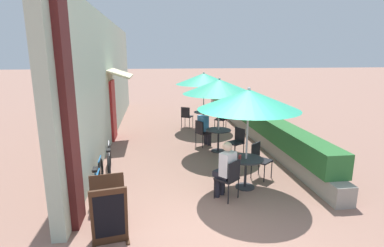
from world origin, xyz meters
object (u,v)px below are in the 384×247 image
cafe_chair_near_right (230,177)px  cafe_chair_mid_right (202,131)px  cafe_chair_far_right (221,117)px  coffee_cup_far (205,111)px  cafe_chair_near_left (259,157)px  patio_umbrella_mid (219,87)px  cafe_chair_far_left (186,115)px  seated_patron_near_right (226,167)px  patio_umbrella_near (249,100)px  patio_table_far (203,116)px  patio_umbrella_far (204,79)px  menu_board (109,211)px  patio_table_mid (218,136)px  seated_patron_mid_right (204,126)px  cafe_chair_mid_left (237,140)px  coffee_cup_near (240,157)px  patio_table_near (246,166)px  bicycle_second (109,161)px  bicycle_leaning (98,180)px

cafe_chair_near_right → cafe_chair_mid_right: bearing=49.6°
cafe_chair_far_right → coffee_cup_far: size_ratio=9.67×
cafe_chair_near_left → cafe_chair_near_right: bearing=6.0°
patio_umbrella_mid → cafe_chair_far_left: 3.67m
seated_patron_near_right → cafe_chair_far_right: size_ratio=1.44×
patio_umbrella_near → cafe_chair_mid_right: 3.63m
seated_patron_near_right → patio_table_far: (0.56, 6.08, -0.18)m
cafe_chair_near_right → seated_patron_near_right: bearing=90.0°
cafe_chair_far_right → patio_umbrella_far: bearing=6.0°
cafe_chair_far_left → coffee_cup_far: cafe_chair_far_left is taller
patio_umbrella_far → cafe_chair_far_left: size_ratio=2.65×
patio_umbrella_far → menu_board: 7.95m
patio_table_mid → seated_patron_mid_right: (-0.34, 0.65, 0.18)m
cafe_chair_mid_left → cafe_chair_far_left: (-1.07, 3.87, 0.00)m
cafe_chair_far_right → cafe_chair_far_left: bearing=6.0°
cafe_chair_near_right → coffee_cup_near: (0.37, 0.54, 0.23)m
patio_table_near → coffee_cup_near: size_ratio=8.64×
coffee_cup_far → bicycle_second: (-3.23, -4.30, -0.41)m
patio_table_far → cafe_chair_far_right: cafe_chair_far_right is taller
patio_table_near → bicycle_second: size_ratio=0.46×
bicycle_leaning → patio_umbrella_far: bearing=56.7°
patio_umbrella_mid → coffee_cup_near: bearing=-92.0°
patio_umbrella_mid → patio_table_far: bearing=89.4°
seated_patron_mid_right → patio_umbrella_far: bearing=140.9°
cafe_chair_near_left → patio_umbrella_mid: (-0.56, 2.14, 1.53)m
cafe_chair_near_right → coffee_cup_far: size_ratio=9.67×
cafe_chair_near_left → cafe_chair_far_right: same height
patio_table_mid → patio_umbrella_mid: 1.53m
seated_patron_mid_right → coffee_cup_far: 2.31m
seated_patron_mid_right → bicycle_second: size_ratio=0.74×
cafe_chair_near_left → cafe_chair_near_right: size_ratio=1.00×
patio_table_far → cafe_chair_far_right: bearing=-24.4°
patio_table_mid → cafe_chair_mid_left: cafe_chair_mid_left is taller
patio_table_near → cafe_chair_near_left: bearing=46.0°
coffee_cup_near → patio_table_mid: (0.09, 2.66, -0.24)m
coffee_cup_near → patio_umbrella_mid: patio_umbrella_mid is taller
patio_table_near → seated_patron_mid_right: bearing=96.6°
seated_patron_mid_right → coffee_cup_near: bearing=-26.0°
patio_table_near → cafe_chair_far_left: (-0.69, 5.94, 0.01)m
patio_table_mid → cafe_chair_far_left: cafe_chair_far_left is taller
patio_table_far → patio_umbrella_far: (-0.00, -0.00, 1.53)m
cafe_chair_far_left → bicycle_leaning: 6.44m
seated_patron_near_right → patio_umbrella_mid: 3.43m
patio_umbrella_mid → menu_board: bearing=-122.5°
patio_umbrella_near → patio_umbrella_mid: size_ratio=1.00×
seated_patron_mid_right → cafe_chair_near_right: bearing=-32.0°
patio_umbrella_far → bicycle_leaning: patio_umbrella_far is taller
patio_umbrella_mid → menu_board: size_ratio=2.21×
cafe_chair_near_left → patio_table_mid: 2.21m
cafe_chair_mid_right → coffee_cup_far: 2.40m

